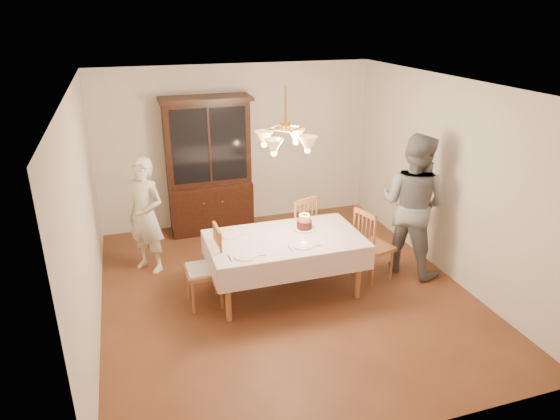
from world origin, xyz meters
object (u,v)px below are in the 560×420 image
object	(u,v)px
china_hutch	(209,168)
elderly_woman	(146,216)
dining_table	(285,243)
birthday_cake	(304,225)
chair_far_side	(298,232)

from	to	relation	value
china_hutch	elderly_woman	distance (m)	1.56
dining_table	birthday_cake	world-z (taller)	birthday_cake
dining_table	birthday_cake	distance (m)	0.39
elderly_woman	birthday_cake	distance (m)	2.14
elderly_woman	birthday_cake	world-z (taller)	elderly_woman
dining_table	elderly_woman	xyz separation A→B (m)	(-1.59, 1.14, 0.12)
china_hutch	chair_far_side	distance (m)	1.87
chair_far_side	elderly_woman	world-z (taller)	elderly_woman
chair_far_side	birthday_cake	size ratio (longest dim) A/B	3.33
dining_table	chair_far_side	world-z (taller)	chair_far_side
chair_far_side	elderly_woman	distance (m)	2.10
elderly_woman	dining_table	bearing A→B (deg)	8.26
china_hutch	elderly_woman	world-z (taller)	china_hutch
dining_table	elderly_woman	bearing A→B (deg)	144.30
china_hutch	birthday_cake	xyz separation A→B (m)	(0.85, -2.08, -0.23)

